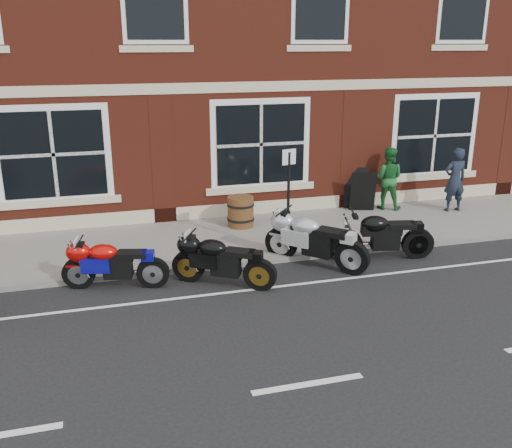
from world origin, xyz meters
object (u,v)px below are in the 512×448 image
(moto_sport_silver, at_px, (314,238))
(a_board_sign, at_px, (360,190))
(barrel_planter, at_px, (241,211))
(moto_naked_black, at_px, (380,234))
(pedestrian_right, at_px, (388,178))
(parking_sign, at_px, (288,194))
(moto_sport_red, at_px, (113,262))
(pedestrian_left, at_px, (455,180))
(moto_sport_black, at_px, (222,259))

(moto_sport_silver, distance_m, a_board_sign, 4.05)
(barrel_planter, bearing_deg, moto_naked_black, -47.95)
(pedestrian_right, bearing_deg, moto_naked_black, 92.40)
(pedestrian_right, height_order, parking_sign, parking_sign)
(moto_sport_silver, distance_m, moto_naked_black, 1.49)
(barrel_planter, height_order, parking_sign, parking_sign)
(barrel_planter, bearing_deg, moto_sport_silver, -71.02)
(moto_sport_red, distance_m, pedestrian_left, 9.27)
(moto_naked_black, distance_m, barrel_planter, 3.58)
(moto_sport_black, height_order, barrel_planter, moto_sport_black)
(a_board_sign, relative_size, barrel_planter, 1.48)
(moto_sport_black, relative_size, pedestrian_right, 1.09)
(moto_naked_black, distance_m, parking_sign, 2.15)
(moto_sport_black, height_order, a_board_sign, a_board_sign)
(moto_sport_black, height_order, parking_sign, parking_sign)
(pedestrian_right, bearing_deg, parking_sign, 66.76)
(moto_sport_red, height_order, barrel_planter, moto_sport_red)
(moto_sport_black, relative_size, a_board_sign, 1.66)
(moto_sport_black, relative_size, barrel_planter, 2.46)
(moto_naked_black, xyz_separation_m, barrel_planter, (-2.40, 2.66, -0.08))
(moto_sport_black, relative_size, parking_sign, 0.81)
(moto_naked_black, relative_size, pedestrian_left, 1.29)
(moto_sport_silver, height_order, a_board_sign, a_board_sign)
(moto_sport_silver, relative_size, barrel_planter, 2.44)
(moto_sport_silver, relative_size, pedestrian_left, 1.07)
(moto_sport_red, height_order, moto_sport_silver, moto_sport_silver)
(pedestrian_right, xyz_separation_m, a_board_sign, (-0.76, 0.09, -0.29))
(moto_naked_black, bearing_deg, moto_sport_black, 109.11)
(moto_sport_red, relative_size, parking_sign, 0.88)
(moto_sport_silver, distance_m, parking_sign, 1.07)
(moto_sport_red, relative_size, moto_sport_silver, 1.09)
(moto_sport_red, xyz_separation_m, moto_sport_silver, (4.05, 0.03, 0.09))
(parking_sign, bearing_deg, moto_sport_black, -162.59)
(moto_naked_black, distance_m, a_board_sign, 3.36)
(moto_sport_silver, bearing_deg, pedestrian_left, -16.70)
(pedestrian_left, distance_m, a_board_sign, 2.50)
(barrel_planter, bearing_deg, parking_sign, -75.98)
(parking_sign, bearing_deg, pedestrian_left, 4.83)
(moto_sport_black, height_order, pedestrian_right, pedestrian_right)
(barrel_planter, xyz_separation_m, parking_sign, (0.52, -2.06, 0.93))
(a_board_sign, bearing_deg, pedestrian_right, 10.15)
(moto_naked_black, xyz_separation_m, parking_sign, (-1.88, 0.59, 0.85))
(moto_naked_black, height_order, barrel_planter, moto_naked_black)
(barrel_planter, bearing_deg, pedestrian_right, 5.99)
(a_board_sign, distance_m, parking_sign, 3.98)
(a_board_sign, bearing_deg, moto_naked_black, -90.79)
(moto_sport_red, bearing_deg, moto_sport_silver, -75.58)
(moto_sport_silver, relative_size, parking_sign, 0.81)
(moto_sport_black, distance_m, moto_sport_silver, 2.11)
(pedestrian_left, relative_size, pedestrian_right, 1.02)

